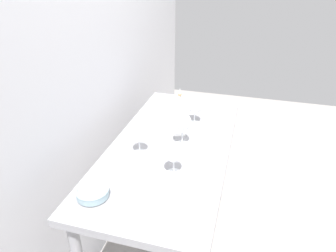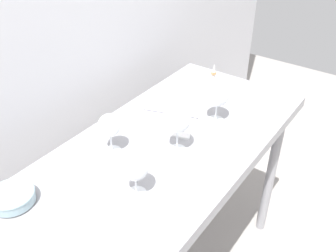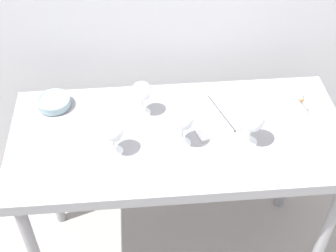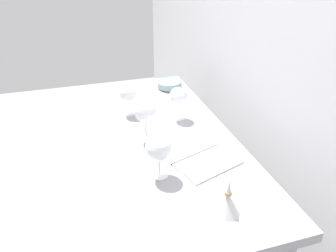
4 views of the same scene
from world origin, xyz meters
name	(u,v)px [view 1 (image 1 of 4)]	position (x,y,z in m)	size (l,w,h in m)	color
ground_plane	(170,251)	(0.00, 0.00, 0.00)	(6.00, 6.00, 0.00)	gray
back_wall	(84,68)	(0.00, 0.49, 1.30)	(3.80, 0.04, 2.60)	silver
steel_counter	(171,158)	(0.00, -0.01, 0.79)	(1.40, 0.65, 0.90)	gray
wine_glass_far_left	(139,134)	(-0.14, 0.13, 1.02)	(0.09, 0.09, 0.16)	white
wine_glass_near_left	(174,153)	(-0.26, -0.09, 1.01)	(0.09, 0.09, 0.16)	white
wine_glass_near_center	(183,123)	(0.01, -0.07, 1.04)	(0.10, 0.10, 0.19)	white
wine_glass_near_right	(195,106)	(0.28, -0.08, 1.02)	(0.10, 0.10, 0.18)	white
open_notebook	(164,125)	(0.19, 0.10, 0.90)	(0.37, 0.33, 0.01)	white
tasting_sheet_upper	(143,181)	(-0.36, 0.03, 0.90)	(0.15, 0.23, 0.00)	white
tasting_bowl	(93,192)	(-0.53, 0.21, 0.92)	(0.15, 0.15, 0.05)	#4C4C4C
decanter_funnel	(180,100)	(0.53, 0.08, 0.94)	(0.10, 0.10, 0.13)	silver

